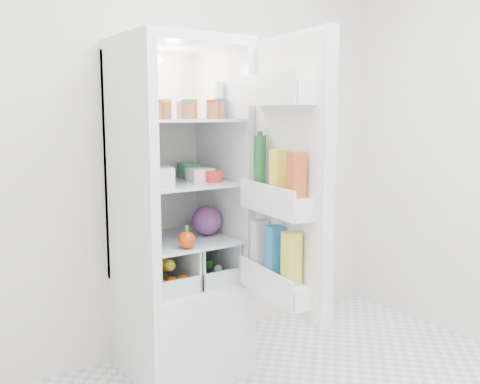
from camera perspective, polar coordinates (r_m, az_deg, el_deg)
room_walls at (r=2.03m, az=15.19°, el=13.10°), size 3.02×3.02×2.61m
refrigerator at (r=2.98m, az=-6.86°, el=-6.23°), size 0.60×0.60×1.80m
shelf_low at (r=2.91m, az=-6.31°, el=-5.07°), size 0.49×0.53×0.01m
shelf_mid at (r=2.86m, az=-6.41°, el=0.99°), size 0.49×0.53×0.02m
shelf_top at (r=2.83m, az=-6.52°, el=7.62°), size 0.49×0.53×0.02m
crisper_left at (r=2.89m, az=-8.43°, el=-7.87°), size 0.23×0.46×0.22m
crisper_right at (r=3.00m, az=-4.20°, el=-7.19°), size 0.23×0.46×0.22m
condiment_jars at (r=2.78m, az=-6.15°, el=8.65°), size 0.46×0.34×0.08m
squeeze_bottle at (r=2.91m, az=-2.37°, el=9.74°), size 0.07×0.07×0.19m
tub_white at (r=2.70m, az=-8.72°, el=1.66°), size 0.18×0.18×0.09m
tub_cream at (r=2.84m, az=-4.26°, el=1.85°), size 0.13×0.13×0.07m
tin_red at (r=2.80m, az=-2.81°, el=1.66°), size 0.11×0.11×0.06m
tub_green at (r=3.03m, az=-5.42°, el=2.34°), size 0.13×0.16×0.08m
red_cabbage at (r=2.96m, az=-3.57°, el=-3.04°), size 0.17×0.17×0.17m
bell_pepper at (r=2.68m, az=-5.69°, el=-5.12°), size 0.09×0.09×0.09m
mushroom_bowl at (r=2.91m, az=-9.83°, el=-4.26°), size 0.18×0.18×0.08m
citrus_pile at (r=2.84m, az=-8.05°, el=-8.58°), size 0.20×0.24×0.16m
veg_pile at (r=3.02m, az=-4.08°, el=-8.05°), size 0.16×0.30×0.10m
fridge_door at (r=2.52m, az=4.99°, el=1.02°), size 0.24×0.60×1.30m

